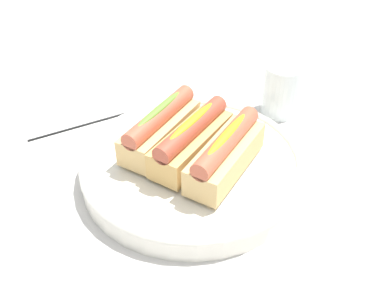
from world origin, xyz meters
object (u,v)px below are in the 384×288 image
object	(u,v)px
hotdog_back	(192,140)
serving_bowl	(192,164)
hotdog_side	(226,153)
water_glass	(282,91)
hotdog_front	(161,127)
chopstick_near	(92,122)

from	to	relation	value
hotdog_back	serving_bowl	bearing A→B (deg)	90.00
hotdog_back	hotdog_side	distance (m)	0.06
hotdog_side	serving_bowl	bearing A→B (deg)	-80.65
hotdog_side	water_glass	size ratio (longest dim) A/B	1.75
hotdog_side	water_glass	distance (m)	0.23
hotdog_front	water_glass	xyz separation A→B (m)	(-0.24, 0.05, -0.02)
serving_bowl	water_glass	distance (m)	0.23
hotdog_back	hotdog_side	world-z (taller)	same
hotdog_side	chopstick_near	world-z (taller)	hotdog_side
hotdog_front	hotdog_side	bearing A→B (deg)	99.35
serving_bowl	hotdog_back	distance (m)	0.04
hotdog_side	chopstick_near	xyz separation A→B (m)	(0.03, -0.27, -0.06)
water_glass	chopstick_near	size ratio (longest dim) A/B	0.41
hotdog_side	hotdog_back	bearing A→B (deg)	-80.65
serving_bowl	hotdog_side	distance (m)	0.07
hotdog_back	water_glass	distance (m)	0.23
serving_bowl	water_glass	size ratio (longest dim) A/B	3.58
hotdog_back	chopstick_near	world-z (taller)	hotdog_back
serving_bowl	hotdog_front	distance (m)	0.07
chopstick_near	water_glass	bearing A→B (deg)	157.51
hotdog_front	chopstick_near	bearing A→B (deg)	-86.16
hotdog_back	water_glass	world-z (taller)	hotdog_back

